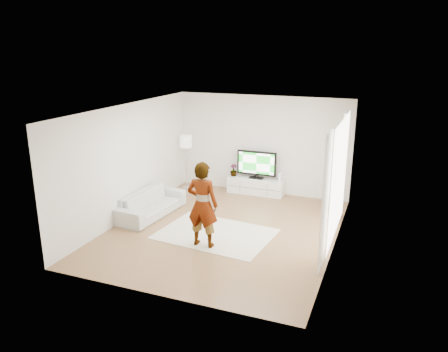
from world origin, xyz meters
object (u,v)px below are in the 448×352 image
at_px(television, 257,164).
at_px(player, 203,205).
at_px(floor_lamp, 186,144).
at_px(media_console, 256,186).
at_px(sofa, 151,203).
at_px(rug, 215,234).

distance_m(television, player, 3.73).
xyz_separation_m(player, floor_lamp, (-2.07, 3.45, 0.42)).
bearing_deg(media_console, floor_lamp, -173.22).
xyz_separation_m(sofa, floor_lamp, (-0.13, 2.30, 1.06)).
distance_m(sofa, floor_lamp, 2.54).
bearing_deg(media_console, player, -90.28).
bearing_deg(media_console, television, 90.00).
height_order(television, player, player).
bearing_deg(floor_lamp, rug, -53.35).
height_order(rug, player, player).
xyz_separation_m(television, rug, (0.00, -3.09, -0.88)).
relative_size(television, player, 0.62).
distance_m(television, sofa, 3.29).
height_order(media_console, television, television).
xyz_separation_m(media_console, sofa, (-1.96, -2.55, 0.08)).
height_order(media_console, player, player).
xyz_separation_m(media_console, television, (-0.00, 0.03, 0.66)).
relative_size(television, rug, 0.46).
bearing_deg(sofa, rug, -99.76).
bearing_deg(rug, floor_lamp, 126.65).
relative_size(rug, player, 1.35).
distance_m(media_console, floor_lamp, 2.39).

